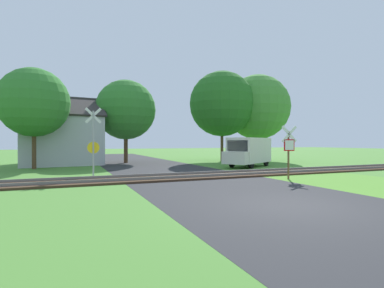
{
  "coord_description": "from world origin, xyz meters",
  "views": [
    {
      "loc": [
        -6.14,
        -7.0,
        1.91
      ],
      "look_at": [
        0.5,
        8.91,
        1.8
      ],
      "focal_mm": 28.0,
      "sensor_mm": 36.0,
      "label": 1
    }
  ],
  "objects_px": {
    "tree_left": "(34,102)",
    "tree_far": "(257,107)",
    "mail_truck": "(249,151)",
    "crossing_sign_far": "(93,140)",
    "house": "(61,139)",
    "tree_right": "(222,104)",
    "tree_center": "(126,110)",
    "stop_sign_near": "(289,148)"
  },
  "relations": [
    {
      "from": "tree_left",
      "to": "tree_far",
      "type": "bearing_deg",
      "value": 6.58
    },
    {
      "from": "mail_truck",
      "to": "tree_far",
      "type": "bearing_deg",
      "value": -71.56
    },
    {
      "from": "crossing_sign_far",
      "to": "house",
      "type": "relative_size",
      "value": 0.54
    },
    {
      "from": "tree_far",
      "to": "tree_left",
      "type": "distance_m",
      "value": 20.67
    },
    {
      "from": "tree_right",
      "to": "tree_center",
      "type": "xyz_separation_m",
      "value": [
        -9.2,
        1.51,
        -0.82
      ]
    },
    {
      "from": "tree_right",
      "to": "tree_left",
      "type": "xyz_separation_m",
      "value": [
        -16.35,
        -2.42,
        -0.99
      ]
    },
    {
      "from": "stop_sign_near",
      "to": "crossing_sign_far",
      "type": "distance_m",
      "value": 10.4
    },
    {
      "from": "crossing_sign_far",
      "to": "tree_left",
      "type": "bearing_deg",
      "value": 123.29
    },
    {
      "from": "house",
      "to": "mail_truck",
      "type": "xyz_separation_m",
      "value": [
        13.39,
        -8.41,
        -0.95
      ]
    },
    {
      "from": "crossing_sign_far",
      "to": "house",
      "type": "bearing_deg",
      "value": 105.43
    },
    {
      "from": "stop_sign_near",
      "to": "mail_truck",
      "type": "height_order",
      "value": "stop_sign_near"
    },
    {
      "from": "crossing_sign_far",
      "to": "mail_truck",
      "type": "xyz_separation_m",
      "value": [
        11.56,
        2.41,
        -0.8
      ]
    },
    {
      "from": "tree_left",
      "to": "tree_center",
      "type": "bearing_deg",
      "value": 28.77
    },
    {
      "from": "stop_sign_near",
      "to": "house",
      "type": "relative_size",
      "value": 0.39
    },
    {
      "from": "house",
      "to": "tree_right",
      "type": "relative_size",
      "value": 0.79
    },
    {
      "from": "stop_sign_near",
      "to": "crossing_sign_far",
      "type": "height_order",
      "value": "crossing_sign_far"
    },
    {
      "from": "mail_truck",
      "to": "tree_left",
      "type": "bearing_deg",
      "value": 41.91
    },
    {
      "from": "stop_sign_near",
      "to": "tree_right",
      "type": "distance_m",
      "value": 15.08
    },
    {
      "from": "stop_sign_near",
      "to": "house",
      "type": "height_order",
      "value": "house"
    },
    {
      "from": "house",
      "to": "tree_left",
      "type": "distance_m",
      "value": 5.1
    },
    {
      "from": "stop_sign_near",
      "to": "tree_center",
      "type": "height_order",
      "value": "tree_center"
    },
    {
      "from": "house",
      "to": "mail_truck",
      "type": "bearing_deg",
      "value": -37.79
    },
    {
      "from": "tree_left",
      "to": "mail_truck",
      "type": "bearing_deg",
      "value": -15.94
    },
    {
      "from": "tree_right",
      "to": "crossing_sign_far",
      "type": "bearing_deg",
      "value": -144.67
    },
    {
      "from": "stop_sign_near",
      "to": "tree_center",
      "type": "distance_m",
      "value": 16.8
    },
    {
      "from": "house",
      "to": "stop_sign_near",
      "type": "bearing_deg",
      "value": -60.7
    },
    {
      "from": "tree_far",
      "to": "tree_center",
      "type": "xyz_separation_m",
      "value": [
        -13.37,
        1.56,
        -0.68
      ]
    },
    {
      "from": "stop_sign_near",
      "to": "tree_right",
      "type": "xyz_separation_m",
      "value": [
        3.71,
        14.03,
        4.1
      ]
    },
    {
      "from": "tree_right",
      "to": "tree_far",
      "type": "height_order",
      "value": "tree_right"
    },
    {
      "from": "stop_sign_near",
      "to": "tree_far",
      "type": "height_order",
      "value": "tree_far"
    },
    {
      "from": "tree_far",
      "to": "mail_truck",
      "type": "relative_size",
      "value": 1.74
    },
    {
      "from": "tree_far",
      "to": "mail_truck",
      "type": "xyz_separation_m",
      "value": [
        -5.47,
        -6.66,
        -4.31
      ]
    },
    {
      "from": "tree_center",
      "to": "mail_truck",
      "type": "xyz_separation_m",
      "value": [
        7.89,
        -8.22,
        -3.64
      ]
    },
    {
      "from": "crossing_sign_far",
      "to": "tree_left",
      "type": "relative_size",
      "value": 0.53
    },
    {
      "from": "tree_center",
      "to": "house",
      "type": "bearing_deg",
      "value": 178.03
    },
    {
      "from": "house",
      "to": "mail_truck",
      "type": "relative_size",
      "value": 1.38
    },
    {
      "from": "crossing_sign_far",
      "to": "mail_truck",
      "type": "distance_m",
      "value": 11.83
    },
    {
      "from": "stop_sign_near",
      "to": "mail_truck",
      "type": "xyz_separation_m",
      "value": [
        2.4,
        7.31,
        -0.36
      ]
    },
    {
      "from": "stop_sign_near",
      "to": "tree_center",
      "type": "xyz_separation_m",
      "value": [
        -5.5,
        15.53,
        3.28
      ]
    },
    {
      "from": "house",
      "to": "tree_far",
      "type": "distance_m",
      "value": 19.24
    },
    {
      "from": "crossing_sign_far",
      "to": "tree_far",
      "type": "xyz_separation_m",
      "value": [
        17.03,
        9.07,
        3.51
      ]
    },
    {
      "from": "crossing_sign_far",
      "to": "mail_truck",
      "type": "relative_size",
      "value": 0.74
    }
  ]
}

